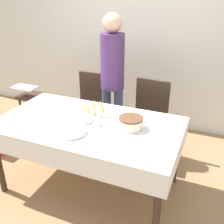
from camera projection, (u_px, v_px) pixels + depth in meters
ground_plane at (91, 185)px, 2.78m from camera, size 12.00×12.00×0.00m
wall_back at (143, 33)px, 3.63m from camera, size 8.00×0.05×2.70m
dining_table at (88, 132)px, 2.51m from camera, size 1.74×0.97×0.75m
dining_chair_far_left at (91, 107)px, 3.37m from camera, size 0.43×0.43×0.94m
dining_chair_far_right at (149, 117)px, 3.10m from camera, size 0.42×0.42×0.94m
birthday_cake at (131, 123)px, 2.35m from camera, size 0.22×0.22×0.18m
champagne_tray at (94, 112)px, 2.48m from camera, size 0.30×0.30×0.18m
plate_stack_main at (72, 131)px, 2.27m from camera, size 0.25×0.25×0.04m
plate_stack_dessert at (82, 120)px, 2.48m from camera, size 0.20×0.20×0.03m
cake_knife at (124, 137)px, 2.22m from camera, size 0.30×0.03×0.00m
fork_pile at (59, 129)px, 2.33m from camera, size 0.18×0.08×0.02m
napkin_pile at (71, 123)px, 2.44m from camera, size 0.15×0.15×0.01m
person_standing at (112, 72)px, 3.09m from camera, size 0.28×0.28×1.67m
high_chair at (30, 101)px, 3.66m from camera, size 0.33×0.35×0.71m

